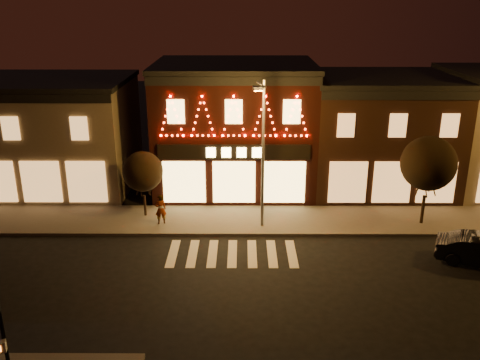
{
  "coord_description": "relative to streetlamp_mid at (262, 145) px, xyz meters",
  "views": [
    {
      "loc": [
        0.5,
        -19.61,
        12.32
      ],
      "look_at": [
        0.39,
        4.0,
        3.94
      ],
      "focal_mm": 39.12,
      "sensor_mm": 36.0,
      "label": 1
    }
  ],
  "objects": [
    {
      "name": "building_left",
      "position": [
        -14.55,
        7.12,
        -1.24
      ],
      "size": [
        12.2,
        8.28,
        7.3
      ],
      "color": "#726551",
      "rests_on": "ground"
    },
    {
      "name": "sidewalk_far",
      "position": [
        0.45,
        1.13,
        -4.83
      ],
      "size": [
        44.0,
        4.0,
        0.15
      ],
      "primitive_type": "cube",
      "color": "#47423D",
      "rests_on": "ground"
    },
    {
      "name": "building_pulp",
      "position": [
        -1.55,
        7.11,
        -0.74
      ],
      "size": [
        10.2,
        8.34,
        8.3
      ],
      "color": "black",
      "rests_on": "ground"
    },
    {
      "name": "tree_left",
      "position": [
        -6.72,
        1.64,
        -2.05
      ],
      "size": [
        2.31,
        2.31,
        3.86
      ],
      "rotation": [
        0.0,
        0.0,
        -0.2
      ],
      "color": "black",
      "rests_on": "sidewalk_far"
    },
    {
      "name": "tree_right",
      "position": [
        9.09,
        0.64,
        -1.24
      ],
      "size": [
        3.01,
        3.01,
        5.03
      ],
      "rotation": [
        0.0,
        0.0,
        -0.19
      ],
      "color": "black",
      "rests_on": "sidewalk_far"
    },
    {
      "name": "building_right_a",
      "position": [
        7.95,
        7.12,
        -1.14
      ],
      "size": [
        9.2,
        8.28,
        7.5
      ],
      "color": "#391E13",
      "rests_on": "ground"
    },
    {
      "name": "pedestrian",
      "position": [
        -5.62,
        0.48,
        -3.9
      ],
      "size": [
        0.72,
        0.58,
        1.71
      ],
      "primitive_type": "imported",
      "rotation": [
        0.0,
        0.0,
        3.45
      ],
      "color": "gray",
      "rests_on": "sidewalk_far"
    },
    {
      "name": "ground",
      "position": [
        -1.55,
        -6.87,
        -4.9
      ],
      "size": [
        120.0,
        120.0,
        0.0
      ],
      "primitive_type": "plane",
      "color": "black",
      "rests_on": "ground"
    },
    {
      "name": "streetlamp_mid",
      "position": [
        0.0,
        0.0,
        0.0
      ],
      "size": [
        0.7,
        1.86,
        8.1
      ],
      "rotation": [
        0.0,
        0.0,
        0.21
      ],
      "color": "#59595E",
      "rests_on": "sidewalk_far"
    }
  ]
}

